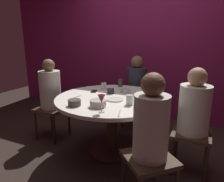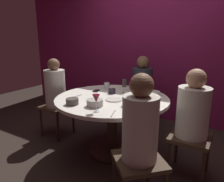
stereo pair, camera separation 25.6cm
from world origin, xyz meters
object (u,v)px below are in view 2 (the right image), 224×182
bowl_small_white (127,91)px  bowl_rice_portion (154,93)px  candle_holder (112,91)px  cup_near_candle (107,86)px  seated_diner_back (142,84)px  seated_diner_front_right (140,130)px  dining_table (112,108)px  seated_diner_right (193,113)px  bowl_salad_center (72,101)px  wine_glass (96,99)px  dinner_plate (114,100)px  seated_diner_left (55,89)px  cup_by_right_diner (124,83)px  cell_phone (96,91)px  bowl_sauce_side (95,103)px  cup_center_front (151,99)px  cup_by_left_diner (127,100)px  bowl_serving_large (141,97)px

bowl_small_white → bowl_rice_portion: bowl_rice_portion is taller
candle_holder → bowl_rice_portion: 0.54m
cup_near_candle → seated_diner_back: bearing=65.6°
seated_diner_front_right → bowl_small_white: size_ratio=9.18×
dining_table → seated_diner_right: seated_diner_right is taller
seated_diner_back → bowl_rice_portion: seated_diner_back is taller
seated_diner_front_right → bowl_salad_center: 0.92m
seated_diner_front_right → bowl_small_white: 1.12m
wine_glass → dinner_plate: wine_glass is taller
seated_diner_left → cup_by_right_diner: size_ratio=10.30×
dining_table → cell_phone: size_ratio=10.00×
bowl_rice_portion → cup_by_right_diner: bearing=158.1°
dinner_plate → candle_holder: bearing=125.7°
dining_table → cell_phone: cell_phone is taller
candle_holder → bowl_salad_center: (-0.14, -0.63, 0.00)m
seated_diner_front_right → dinner_plate: (-0.59, 0.58, 0.02)m
dinner_plate → bowl_sauce_side: 0.31m
candle_holder → seated_diner_back: bearing=83.1°
dinner_plate → cup_center_front: cup_center_front is taller
seated_diner_left → cup_by_left_diner: (1.28, -0.18, 0.08)m
dining_table → seated_diner_front_right: seated_diner_front_right is taller
bowl_salad_center → bowl_sauce_side: (0.25, 0.08, 0.00)m
seated_diner_front_right → bowl_salad_center: size_ratio=8.57×
wine_glass → cup_by_left_diner: bearing=63.6°
cell_phone → wine_glass: bearing=-72.1°
cup_by_right_diner → cup_near_candle: bearing=-120.3°
seated_diner_left → wine_glass: size_ratio=6.68×
bowl_small_white → seated_diner_left: bearing=-165.2°
seated_diner_left → cup_near_candle: size_ratio=12.57×
seated_diner_front_right → cup_near_candle: (-0.95, 0.99, 0.06)m
bowl_small_white → bowl_sauce_side: 0.67m
dining_table → cup_by_right_diner: (-0.13, 0.58, 0.20)m
cell_phone → seated_diner_front_right: bearing=-56.4°
dining_table → cup_by_left_diner: size_ratio=12.85×
cup_center_front → cup_by_left_diner: bearing=-140.8°
seated_diner_left → bowl_serving_large: bearing=3.9°
seated_diner_back → candle_holder: bearing=-6.9°
bowl_sauce_side → cup_by_right_diner: cup_by_right_diner is taller
seated_diner_right → bowl_rice_portion: seated_diner_right is taller
bowl_serving_large → bowl_small_white: (-0.27, 0.19, -0.01)m
dinner_plate → bowl_salad_center: (-0.31, -0.38, 0.03)m
seated_diner_back → bowl_sauce_side: bearing=0.7°
bowl_salad_center → bowl_small_white: bowl_salad_center is taller
cup_near_candle → cup_by_left_diner: (0.58, -0.51, 0.01)m
cup_center_front → seated_diner_back: bearing=118.4°
dining_table → wine_glass: wine_glass is taller
seated_diner_back → seated_diner_right: 1.34m
dining_table → seated_diner_back: bearing=90.0°
seated_diner_front_right → bowl_serving_large: 0.83m
bowl_serving_large → seated_diner_front_right: bearing=-66.8°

